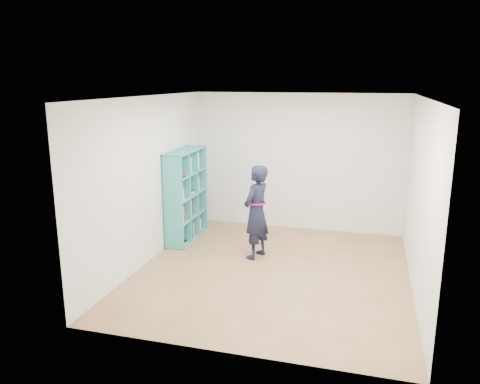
# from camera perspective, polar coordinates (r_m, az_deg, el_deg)

# --- Properties ---
(floor) EXTENTS (4.50, 4.50, 0.00)m
(floor) POSITION_cam_1_polar(r_m,az_deg,el_deg) (7.21, 3.93, -9.66)
(floor) COLOR olive
(floor) RESTS_ON ground
(ceiling) EXTENTS (4.50, 4.50, 0.00)m
(ceiling) POSITION_cam_1_polar(r_m,az_deg,el_deg) (6.63, 4.30, 11.46)
(ceiling) COLOR white
(ceiling) RESTS_ON wall_back
(wall_left) EXTENTS (0.02, 4.50, 2.60)m
(wall_left) POSITION_cam_1_polar(r_m,az_deg,el_deg) (7.45, -11.15, 1.38)
(wall_left) COLOR silver
(wall_left) RESTS_ON floor
(wall_right) EXTENTS (0.02, 4.50, 2.60)m
(wall_right) POSITION_cam_1_polar(r_m,az_deg,el_deg) (6.71, 21.08, -0.62)
(wall_right) COLOR silver
(wall_right) RESTS_ON floor
(wall_back) EXTENTS (4.00, 0.02, 2.60)m
(wall_back) POSITION_cam_1_polar(r_m,az_deg,el_deg) (8.98, 6.99, 3.60)
(wall_back) COLOR silver
(wall_back) RESTS_ON floor
(wall_front) EXTENTS (4.00, 0.02, 2.60)m
(wall_front) POSITION_cam_1_polar(r_m,az_deg,el_deg) (4.70, -1.42, -5.57)
(wall_front) COLOR silver
(wall_front) RESTS_ON floor
(bookshelf) EXTENTS (0.36, 1.22, 1.63)m
(bookshelf) POSITION_cam_1_polar(r_m,az_deg,el_deg) (8.45, -6.76, -0.56)
(bookshelf) COLOR teal
(bookshelf) RESTS_ON floor
(person) EXTENTS (0.52, 0.65, 1.53)m
(person) POSITION_cam_1_polar(r_m,az_deg,el_deg) (7.51, 1.99, -2.45)
(person) COLOR black
(person) RESTS_ON floor
(smartphone) EXTENTS (0.02, 0.10, 0.13)m
(smartphone) POSITION_cam_1_polar(r_m,az_deg,el_deg) (7.62, 1.37, -1.43)
(smartphone) COLOR silver
(smartphone) RESTS_ON person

